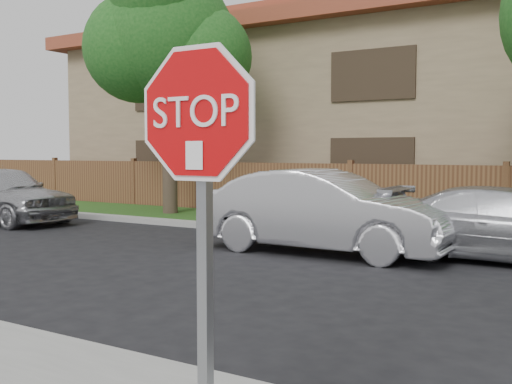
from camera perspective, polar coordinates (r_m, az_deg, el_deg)
The scene contains 7 objects.
far_curb at distance 12.56m, azimuth 20.33°, elevation -4.91°, with size 70.00×0.30×0.15m, color gray.
grass_strip at distance 14.17m, azimuth 21.61°, elevation -4.02°, with size 70.00×3.00×0.12m, color #1E4714.
fence at distance 15.66m, azimuth 22.66°, elevation -0.59°, with size 70.00×0.12×1.60m, color #502E1C.
tree_left at distance 18.00m, azimuth -8.55°, elevation 14.36°, with size 4.80×3.90×7.78m.
stop_sign at distance 3.20m, azimuth -5.41°, elevation 1.70°, with size 1.01×0.13×2.55m.
sedan_far_left at distance 17.65m, azimuth -23.09°, elevation -0.16°, with size 1.87×4.64×1.58m, color #AFB0B4.
sedan_left at distance 11.46m, azimuth 6.53°, elevation -1.87°, with size 1.69×4.85×1.60m, color silver.
Camera 1 is at (2.33, -4.04, 1.95)m, focal length 42.00 mm.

